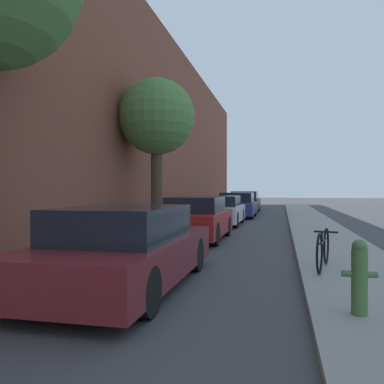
{
  "coord_description": "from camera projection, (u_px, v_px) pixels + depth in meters",
  "views": [
    {
      "loc": [
        1.57,
        1.63,
        1.55
      ],
      "look_at": [
        -0.75,
        11.87,
        1.48
      ],
      "focal_mm": 37.05,
      "sensor_mm": 36.0,
      "label": 1
    }
  ],
  "objects": [
    {
      "name": "bicycle",
      "position": [
        323.0,
        249.0,
        7.15
      ],
      "size": [
        0.51,
        1.66,
        0.69
      ],
      "rotation": [
        0.0,
        0.0,
        -0.21
      ],
      "color": "black",
      "rests_on": "sidewalk_right"
    },
    {
      "name": "fire_hydrant",
      "position": [
        359.0,
        276.0,
        4.51
      ],
      "size": [
        0.39,
        0.18,
        0.86
      ],
      "color": "#47703D",
      "rests_on": "sidewalk_right"
    },
    {
      "name": "building_facade_left",
      "position": [
        127.0,
        109.0,
        15.28
      ],
      "size": [
        0.7,
        52.0,
        9.35
      ],
      "color": "brown",
      "rests_on": "ground"
    },
    {
      "name": "parked_car_navy",
      "position": [
        237.0,
        205.0,
        21.81
      ],
      "size": [
        1.91,
        4.02,
        1.37
      ],
      "color": "black",
      "rests_on": "ground"
    },
    {
      "name": "ground_plane",
      "position": [
        237.0,
        232.0,
        14.38
      ],
      "size": [
        120.0,
        120.0,
        0.0
      ],
      "primitive_type": "plane",
      "color": "#3D3D3F"
    },
    {
      "name": "street_tree_far",
      "position": [
        157.0,
        118.0,
        13.97
      ],
      "size": [
        2.69,
        2.69,
        5.35
      ],
      "color": "#4C3A2B",
      "rests_on": "sidewalk_left"
    },
    {
      "name": "parked_car_maroon",
      "position": [
        126.0,
        249.0,
        6.27
      ],
      "size": [
        1.83,
        4.5,
        1.28
      ],
      "color": "black",
      "rests_on": "ground"
    },
    {
      "name": "parked_car_black",
      "position": [
        245.0,
        202.0,
        27.25
      ],
      "size": [
        1.89,
        4.29,
        1.41
      ],
      "color": "black",
      "rests_on": "ground"
    },
    {
      "name": "sidewalk_left",
      "position": [
        161.0,
        229.0,
        15.02
      ],
      "size": [
        2.0,
        52.0,
        0.12
      ],
      "color": "gray",
      "rests_on": "ground"
    },
    {
      "name": "sidewalk_right",
      "position": [
        321.0,
        232.0,
        13.74
      ],
      "size": [
        2.0,
        52.0,
        0.12
      ],
      "color": "gray",
      "rests_on": "ground"
    },
    {
      "name": "parked_car_white",
      "position": [
        221.0,
        211.0,
        17.22
      ],
      "size": [
        1.75,
        4.1,
        1.27
      ],
      "color": "black",
      "rests_on": "ground"
    },
    {
      "name": "parked_car_red",
      "position": [
        197.0,
        219.0,
        12.16
      ],
      "size": [
        1.7,
        3.96,
        1.32
      ],
      "color": "black",
      "rests_on": "ground"
    }
  ]
}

